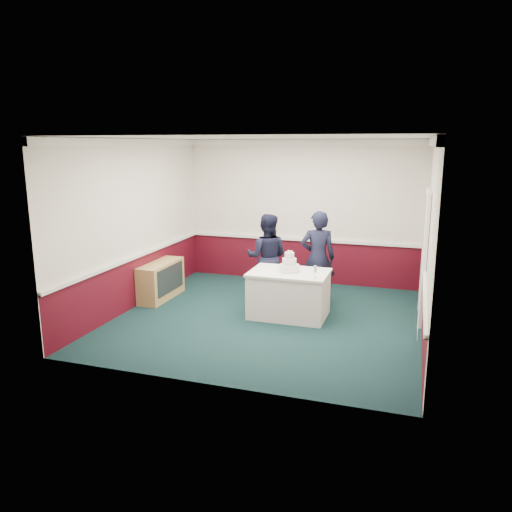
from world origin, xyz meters
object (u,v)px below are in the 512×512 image
(cake_table, at_px, (289,294))
(cake_knife, at_px, (284,274))
(person_man, at_px, (267,257))
(wedding_cake, at_px, (289,265))
(champagne_flute, at_px, (315,270))
(person_woman, at_px, (318,258))
(sideboard, at_px, (161,280))

(cake_table, bearing_deg, cake_knife, -98.53)
(cake_table, distance_m, person_man, 1.12)
(cake_table, height_order, wedding_cake, wedding_cake)
(champagne_flute, xyz_separation_m, person_woman, (-0.17, 1.10, -0.06))
(cake_knife, height_order, person_man, person_man)
(cake_table, xyz_separation_m, cake_knife, (-0.03, -0.20, 0.39))
(wedding_cake, relative_size, champagne_flute, 1.78)
(sideboard, height_order, cake_knife, cake_knife)
(sideboard, distance_m, cake_knife, 2.62)
(sideboard, relative_size, champagne_flute, 5.85)
(champagne_flute, relative_size, person_woman, 0.12)
(sideboard, relative_size, person_woman, 0.69)
(sideboard, distance_m, person_man, 2.07)
(wedding_cake, bearing_deg, champagne_flute, -29.25)
(sideboard, xyz_separation_m, cake_table, (2.58, -0.24, 0.05))
(champagne_flute, distance_m, person_man, 1.59)
(person_woman, bearing_deg, wedding_cake, 53.92)
(cake_table, xyz_separation_m, person_man, (-0.64, 0.82, 0.42))
(wedding_cake, distance_m, cake_knife, 0.23)
(wedding_cake, height_order, person_man, person_man)
(person_woman, bearing_deg, champagne_flute, 84.48)
(cake_knife, bearing_deg, sideboard, -170.72)
(person_man, bearing_deg, person_woman, 172.33)
(cake_table, height_order, cake_knife, cake_knife)
(sideboard, distance_m, wedding_cake, 2.65)
(sideboard, distance_m, person_woman, 3.01)
(cake_knife, relative_size, champagne_flute, 1.07)
(cake_knife, xyz_separation_m, person_woman, (0.36, 1.02, 0.08))
(wedding_cake, xyz_separation_m, cake_knife, (-0.03, -0.20, -0.11))
(wedding_cake, xyz_separation_m, person_man, (-0.64, 0.82, -0.08))
(champagne_flute, relative_size, person_man, 0.13)
(cake_knife, bearing_deg, champagne_flute, 10.39)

